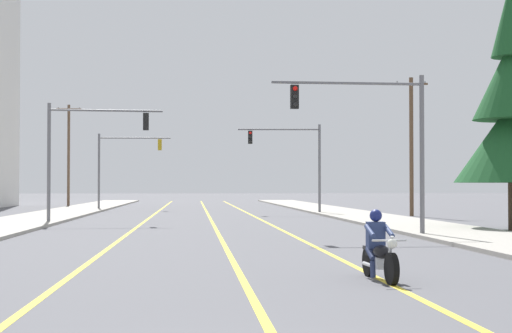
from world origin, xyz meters
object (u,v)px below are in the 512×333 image
motorcycle_with_rider (379,252)px  utility_pole_left_far (69,153)px  traffic_signal_near_left (83,143)px  traffic_signal_mid_right (295,154)px  traffic_signal_near_right (378,128)px  traffic_signal_mid_left (120,159)px  utility_pole_right_far (411,143)px

motorcycle_with_rider → utility_pole_left_far: size_ratio=0.23×
traffic_signal_near_left → traffic_signal_mid_right: 18.25m
traffic_signal_near_right → motorcycle_with_rider: bearing=-103.1°
traffic_signal_mid_left → utility_pole_left_far: bearing=116.6°
traffic_signal_near_left → utility_pole_left_far: bearing=99.8°
traffic_signal_mid_left → utility_pole_right_far: 25.08m
utility_pole_right_far → utility_pole_left_far: (-25.91, 27.11, 0.41)m
traffic_signal_near_left → motorcycle_with_rider: bearing=-69.6°
traffic_signal_near_left → traffic_signal_mid_left: same height
motorcycle_with_rider → traffic_signal_near_left: traffic_signal_near_left is taller
traffic_signal_mid_left → utility_pole_left_far: size_ratio=0.64×
traffic_signal_near_right → utility_pole_right_far: (7.02, 20.66, 0.52)m
motorcycle_with_rider → utility_pole_right_far: size_ratio=0.25×
traffic_signal_mid_right → utility_pole_right_far: bearing=-31.5°
traffic_signal_mid_left → traffic_signal_near_right: bearing=-70.2°
motorcycle_with_rider → utility_pole_left_far: 63.58m
traffic_signal_mid_left → motorcycle_with_rider: bearing=-78.9°
motorcycle_with_rider → utility_pole_left_far: bearing=104.3°
utility_pole_right_far → traffic_signal_mid_left: bearing=142.7°
traffic_signal_near_left → traffic_signal_mid_right: same height
traffic_signal_mid_right → motorcycle_with_rider: bearing=-94.8°
traffic_signal_near_right → traffic_signal_mid_left: bearing=109.8°
traffic_signal_mid_right → utility_pole_right_far: 8.20m
motorcycle_with_rider → traffic_signal_mid_right: (3.23, 38.61, 3.56)m
utility_pole_left_far → traffic_signal_mid_right: bearing=-50.4°
traffic_signal_near_right → traffic_signal_mid_left: same height
traffic_signal_near_right → traffic_signal_near_left: same height
traffic_signal_near_right → utility_pole_right_far: utility_pole_right_far is taller
traffic_signal_near_right → traffic_signal_near_left: bearing=136.9°
traffic_signal_near_right → traffic_signal_mid_left: size_ratio=1.00×
motorcycle_with_rider → traffic_signal_near_left: (-9.47, 25.50, 3.57)m
traffic_signal_mid_right → utility_pole_right_far: (6.98, -4.27, 0.53)m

